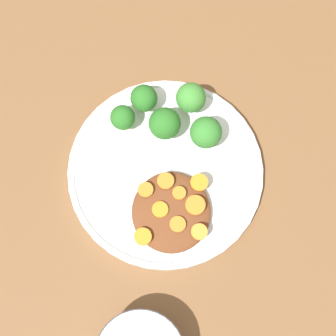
{
  "coord_description": "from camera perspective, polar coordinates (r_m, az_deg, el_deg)",
  "views": [
    {
      "loc": [
        0.0,
        0.21,
        0.79
      ],
      "look_at": [
        0.0,
        0.0,
        0.03
      ],
      "focal_mm": 60.0,
      "sensor_mm": 36.0,
      "label": 1
    }
  ],
  "objects": [
    {
      "name": "carrot_slice_2",
      "position": [
        0.77,
        1.27,
        -5.73
      ],
      "size": [
        0.02,
        0.02,
        0.0
      ],
      "primitive_type": "cylinder",
      "color": "orange",
      "rests_on": "stew_mound"
    },
    {
      "name": "ground_plane",
      "position": [
        0.82,
        0.0,
        -0.6
      ],
      "size": [
        4.0,
        4.0,
        0.0
      ],
      "primitive_type": "plane",
      "color": "brown"
    },
    {
      "name": "carrot_slice_7",
      "position": [
        0.78,
        0.01,
        -1.32
      ],
      "size": [
        0.02,
        0.02,
        0.0
      ],
      "primitive_type": "cylinder",
      "color": "orange",
      "rests_on": "stew_mound"
    },
    {
      "name": "broccoli_floret_3",
      "position": [
        0.79,
        4.14,
        3.61
      ],
      "size": [
        0.05,
        0.05,
        0.06
      ],
      "color": "#7FA85B",
      "rests_on": "plate"
    },
    {
      "name": "broccoli_floret_1",
      "position": [
        0.79,
        0.11,
        4.54
      ],
      "size": [
        0.05,
        0.05,
        0.06
      ],
      "color": "#759E51",
      "rests_on": "plate"
    },
    {
      "name": "carrot_slice_5",
      "position": [
        0.76,
        -2.29,
        -6.98
      ],
      "size": [
        0.02,
        0.02,
        0.01
      ],
      "primitive_type": "cylinder",
      "color": "orange",
      "rests_on": "stew_mound"
    },
    {
      "name": "broccoli_floret_4",
      "position": [
        0.8,
        -4.36,
        5.08
      ],
      "size": [
        0.04,
        0.04,
        0.05
      ],
      "color": "#7FA85B",
      "rests_on": "plate"
    },
    {
      "name": "carrot_slice_1",
      "position": [
        0.78,
        -2.01,
        -2.21
      ],
      "size": [
        0.02,
        0.02,
        0.0
      ],
      "primitive_type": "cylinder",
      "color": "orange",
      "rests_on": "stew_mound"
    },
    {
      "name": "carrot_slice_8",
      "position": [
        0.78,
        3.46,
        -1.48
      ],
      "size": [
        0.02,
        0.02,
        0.0
      ],
      "primitive_type": "cylinder",
      "color": "orange",
      "rests_on": "stew_mound"
    },
    {
      "name": "carrot_slice_4",
      "position": [
        0.77,
        -0.53,
        -4.24
      ],
      "size": [
        0.02,
        0.02,
        0.0
      ],
      "primitive_type": "cylinder",
      "color": "orange",
      "rests_on": "stew_mound"
    },
    {
      "name": "broccoli_floret_2",
      "position": [
        0.81,
        -2.2,
        7.05
      ],
      "size": [
        0.04,
        0.04,
        0.05
      ],
      "color": "#7FA85B",
      "rests_on": "plate"
    },
    {
      "name": "plate",
      "position": [
        0.81,
        0.0,
        -0.39
      ],
      "size": [
        0.28,
        0.28,
        0.02
      ],
      "color": "white",
      "rests_on": "ground_plane"
    },
    {
      "name": "broccoli_floret_0",
      "position": [
        0.81,
        2.59,
        7.11
      ],
      "size": [
        0.04,
        0.04,
        0.06
      ],
      "color": "#759E51",
      "rests_on": "plate"
    },
    {
      "name": "carrot_slice_0",
      "position": [
        0.77,
        1.41,
        -2.56
      ],
      "size": [
        0.02,
        0.02,
        0.0
      ],
      "primitive_type": "cylinder",
      "color": "orange",
      "rests_on": "stew_mound"
    },
    {
      "name": "carrot_slice_6",
      "position": [
        0.77,
        3.07,
        -3.78
      ],
      "size": [
        0.03,
        0.03,
        0.0
      ],
      "primitive_type": "cylinder",
      "color": "orange",
      "rests_on": "stew_mound"
    },
    {
      "name": "stew_mound",
      "position": [
        0.78,
        0.61,
        -4.48
      ],
      "size": [
        0.11,
        0.12,
        0.02
      ],
      "primitive_type": "ellipsoid",
      "color": "brown",
      "rests_on": "plate"
    },
    {
      "name": "carrot_slice_3",
      "position": [
        0.76,
        3.47,
        -6.49
      ],
      "size": [
        0.02,
        0.02,
        0.01
      ],
      "primitive_type": "cylinder",
      "color": "orange",
      "rests_on": "stew_mound"
    }
  ]
}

